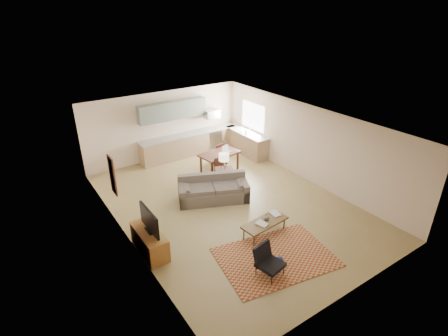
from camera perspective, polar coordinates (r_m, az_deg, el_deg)
room at (r=10.41m, az=0.92°, el=0.40°), size 9.00×9.00×9.00m
kitchen_counter_back at (r=14.48m, az=-5.62°, el=3.92°), size 4.26×0.64×0.92m
kitchen_counter_right at (r=14.58m, az=3.66°, el=4.15°), size 0.64×2.26×0.92m
kitchen_range at (r=15.00m, az=-1.92°, el=4.77°), size 0.62×0.62×0.90m
kitchen_microwave at (r=14.66m, az=-2.03°, el=8.81°), size 0.62×0.40×0.35m
upper_cabinets at (r=13.87m, az=-8.39°, el=9.30°), size 2.80×0.34×0.70m
window_right at (r=14.40m, az=4.74°, el=8.43°), size 0.02×1.40×1.05m
wall_art_left at (r=9.86m, az=-17.72°, el=-1.15°), size 0.06×0.42×1.10m
triptych at (r=13.89m, az=-10.08°, el=8.34°), size 1.70×0.04×0.50m
rug at (r=9.08m, az=8.41°, el=-14.22°), size 3.08×2.39×0.02m
sofa at (r=11.09m, az=-1.75°, el=-3.46°), size 2.50×1.83×0.80m
coffee_table at (r=9.72m, az=6.62°, el=-9.66°), size 1.40×0.68×0.41m
book_a at (r=9.40m, az=5.78°, el=-9.37°), size 0.41×0.44×0.03m
book_b at (r=9.89m, az=7.75°, el=-7.55°), size 0.31×0.38×0.03m
vase at (r=9.65m, az=6.92°, el=-7.91°), size 0.18×0.18×0.17m
armchair at (r=8.38m, az=7.59°, el=-15.00°), size 0.75×0.75×0.73m
tv_credenza at (r=9.19m, az=-12.05°, el=-11.64°), size 0.51×1.34×0.62m
tv at (r=8.85m, az=-12.11°, el=-8.36°), size 0.10×1.03×0.62m
console_table at (r=11.89m, az=-0.02°, el=-1.60°), size 0.71×0.60×0.70m
table_lamp at (r=11.61m, az=-0.02°, el=1.16°), size 0.45×0.45×0.56m
dining_table at (r=12.98m, az=-0.73°, el=0.96°), size 1.58×1.06×0.75m
dining_chair_near at (r=12.25m, az=-0.28°, el=-0.29°), size 0.44×0.46×0.86m
dining_chair_far at (r=13.66m, az=-1.14°, el=2.49°), size 0.46×0.48×0.84m
laptop at (r=12.85m, az=0.60°, el=3.11°), size 0.37×0.32×0.24m
soap_bottle at (r=14.27m, az=3.61°, el=6.04°), size 0.11×0.11×0.19m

